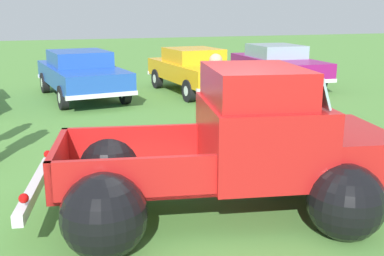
# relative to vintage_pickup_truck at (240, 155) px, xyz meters

# --- Properties ---
(ground_plane) EXTENTS (80.00, 80.00, 0.00)m
(ground_plane) POSITION_rel_vintage_pickup_truck_xyz_m (-0.38, 0.08, -0.76)
(ground_plane) COLOR #548C3D
(vintage_pickup_truck) EXTENTS (4.91, 3.47, 1.96)m
(vintage_pickup_truck) POSITION_rel_vintage_pickup_truck_xyz_m (0.00, 0.00, 0.00)
(vintage_pickup_truck) COLOR black
(vintage_pickup_truck) RESTS_ON ground
(show_car_1) EXTENTS (2.46, 4.85, 1.43)m
(show_car_1) POSITION_rel_vintage_pickup_truck_xyz_m (-1.00, 9.06, 0.03)
(show_car_1) COLOR black
(show_car_1) RESTS_ON ground
(show_car_2) EXTENTS (2.16, 4.43, 1.43)m
(show_car_2) POSITION_rel_vintage_pickup_truck_xyz_m (2.61, 8.78, 0.02)
(show_car_2) COLOR black
(show_car_2) RESTS_ON ground
(show_car_3) EXTENTS (2.23, 4.81, 1.43)m
(show_car_3) POSITION_rel_vintage_pickup_truck_xyz_m (5.96, 9.29, 0.03)
(show_car_3) COLOR black
(show_car_3) RESTS_ON ground
(spectator_1) EXTENTS (0.43, 0.53, 1.85)m
(spectator_1) POSITION_rel_vintage_pickup_truck_xyz_m (0.72, 2.57, 0.31)
(spectator_1) COLOR gray
(spectator_1) RESTS_ON ground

